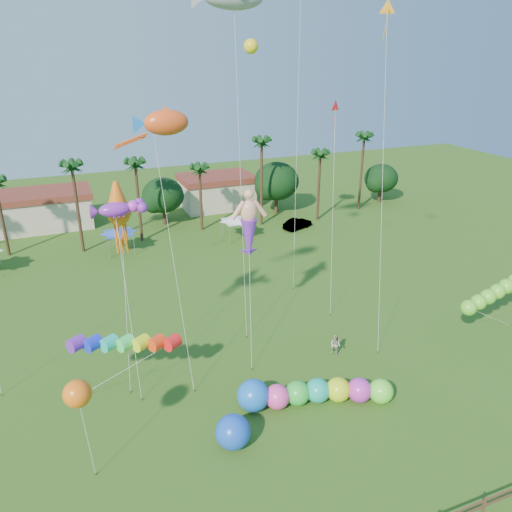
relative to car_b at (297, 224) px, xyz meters
name	(u,v)px	position (x,y,z in m)	size (l,w,h in m)	color
ground	(322,463)	(-16.73, -36.62, -0.69)	(160.00, 160.00, 0.00)	#285116
tree_line	(184,193)	(-13.17, 7.38, 3.58)	(69.46, 8.91, 11.00)	#3A2819
buildings_row	(127,203)	(-19.82, 13.38, 1.31)	(35.00, 7.00, 4.00)	beige
tent_row	(119,232)	(-22.73, -0.28, 2.06)	(31.00, 4.00, 0.60)	white
car_b	(297,224)	(0.00, 0.00, 0.00)	(1.47, 4.21, 1.39)	#4C4C54
spectator_b	(335,345)	(-10.45, -27.38, 0.19)	(0.85, 0.67, 1.76)	#A49F89
caterpillar_inflatable	(309,393)	(-15.00, -31.74, 0.20)	(10.31, 4.70, 2.13)	#FF43A9
blue_ball	(233,432)	(-20.98, -33.43, 0.36)	(2.11, 2.11, 2.11)	blue
rainbow_tube	(146,348)	(-24.57, -26.46, 2.85)	(8.38, 3.58, 4.04)	red
green_worm	(469,308)	(0.08, -29.66, 2.44)	(9.15, 3.25, 3.88)	#67D830
orange_ball_kite	(77,394)	(-29.06, -32.54, 4.86)	(1.62, 1.62, 6.30)	orange
merman_kite	(249,228)	(-15.55, -22.31, 8.78)	(2.75, 5.34, 11.98)	#F0A688
fish_kite	(166,123)	(-21.48, -23.22, 16.90)	(4.35, 5.26, 18.50)	#EE4D1A
squid_kite	(119,215)	(-24.97, -22.84, 11.10)	(2.04, 4.30, 14.15)	orange
lobster_kite	(115,210)	(-25.32, -24.10, 11.85)	(3.95, 4.72, 13.23)	purple
delta_kite_red	(335,111)	(-6.32, -18.42, 16.49)	(1.96, 3.81, 18.09)	red
delta_kite_yellow	(387,17)	(-6.42, -24.53, 23.16)	(1.40, 4.52, 24.99)	orange
delta_kite_blue	(300,6)	(-6.64, -12.09, 24.67)	(2.42, 4.21, 26.71)	#177FD6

